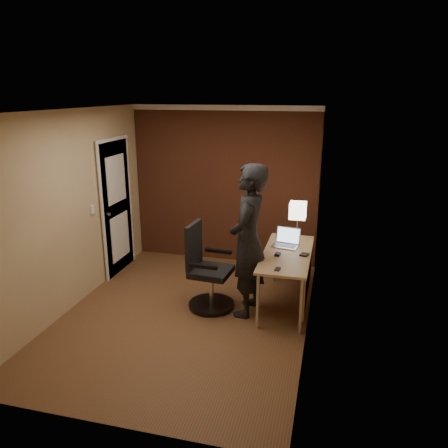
{
  "coord_description": "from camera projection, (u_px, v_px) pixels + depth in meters",
  "views": [
    {
      "loc": [
        1.68,
        -4.7,
        2.7
      ],
      "look_at": [
        0.35,
        0.55,
        1.05
      ],
      "focal_mm": 35.0,
      "sensor_mm": 36.0,
      "label": 1
    }
  ],
  "objects": [
    {
      "name": "desk",
      "position": [
        292.0,
        262.0,
        5.58
      ],
      "size": [
        0.6,
        1.5,
        0.73
      ],
      "color": "tan",
      "rests_on": "ground"
    },
    {
      "name": "office_chair",
      "position": [
        206.0,
        272.0,
        5.58
      ],
      "size": [
        0.6,
        0.63,
        1.09
      ],
      "color": "black",
      "rests_on": "ground"
    },
    {
      "name": "wallet",
      "position": [
        304.0,
        255.0,
        5.46
      ],
      "size": [
        0.12,
        0.13,
        0.02
      ],
      "primitive_type": "cube",
      "rotation": [
        0.0,
        0.0,
        -0.31
      ],
      "color": "black",
      "rests_on": "desk"
    },
    {
      "name": "mouse",
      "position": [
        278.0,
        254.0,
        5.46
      ],
      "size": [
        0.07,
        0.11,
        0.03
      ],
      "primitive_type": "cube",
      "rotation": [
        0.0,
        0.0,
        -0.11
      ],
      "color": "black",
      "rests_on": "desk"
    },
    {
      "name": "laptop",
      "position": [
        287.0,
        241.0,
        5.8
      ],
      "size": [
        0.38,
        0.32,
        0.23
      ],
      "color": "silver",
      "rests_on": "desk"
    },
    {
      "name": "person",
      "position": [
        248.0,
        241.0,
        5.31
      ],
      "size": [
        0.51,
        0.73,
        1.9
      ],
      "primitive_type": "imported",
      "rotation": [
        0.0,
        0.0,
        -1.65
      ],
      "color": "black",
      "rests_on": "ground"
    },
    {
      "name": "desk_lamp",
      "position": [
        298.0,
        211.0,
        5.91
      ],
      "size": [
        0.22,
        0.22,
        0.54
      ],
      "color": "silver",
      "rests_on": "desk"
    },
    {
      "name": "room",
      "position": [
        200.0,
        183.0,
        6.63
      ],
      "size": [
        4.0,
        4.0,
        4.0
      ],
      "color": "brown",
      "rests_on": "ground"
    },
    {
      "name": "phone",
      "position": [
        278.0,
        269.0,
        5.03
      ],
      "size": [
        0.07,
        0.12,
        0.01
      ],
      "primitive_type": "cube",
      "rotation": [
        0.0,
        0.0,
        -0.07
      ],
      "color": "black",
      "rests_on": "desk"
    }
  ]
}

